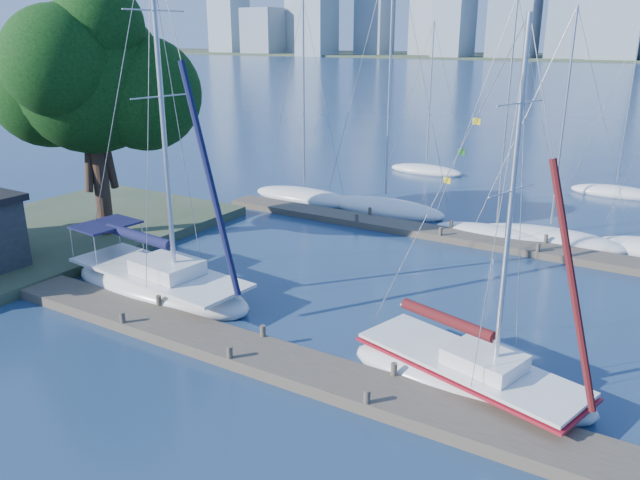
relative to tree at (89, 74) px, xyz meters
The scene contains 13 objects.
ground 17.34m from the tree, 23.24° to the right, with size 700.00×700.00×0.00m, color navy.
near_dock 17.24m from the tree, 23.24° to the right, with size 26.00×2.00×0.40m, color #484035.
far_dock 20.56m from the tree, 32.39° to the left, with size 30.00×1.80×0.36m, color #484035.
shore 9.38m from the tree, 136.91° to the right, with size 12.00×22.00×0.50m, color #38472D.
tree is the anchor object (origin of this frame).
sailboat_navy 11.15m from the tree, 26.11° to the right, with size 9.48×3.89×14.71m.
sailboat_maroon 22.51m from the tree, 10.55° to the right, with size 8.05×4.48×11.45m.
bg_boat_0 15.79m from the tree, 72.53° to the left, with size 7.96×4.56×12.87m.
bg_boat_1 18.26m from the tree, 52.77° to the left, with size 7.89×3.15×16.15m.
bg_boat_2 22.24m from the tree, 33.65° to the left, with size 6.93×4.57×12.52m.
bg_boat_3 24.64m from the tree, 31.39° to the left, with size 7.93×5.27×12.07m.
bg_boat_6 27.55m from the tree, 73.33° to the left, with size 6.26×3.34×11.68m.
bg_boat_7 33.93m from the tree, 49.50° to the left, with size 5.81×2.01×11.34m.
Camera 1 is at (11.92, -14.73, 10.35)m, focal length 35.00 mm.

